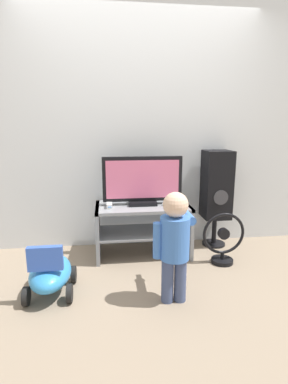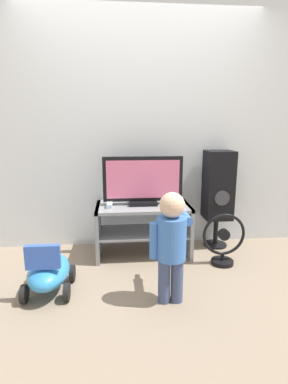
% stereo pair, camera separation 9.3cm
% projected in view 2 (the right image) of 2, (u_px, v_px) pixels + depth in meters
% --- Properties ---
extents(ground_plane, '(16.00, 16.00, 0.00)m').
position_uv_depth(ground_plane, '(145.00, 264.00, 2.92)').
color(ground_plane, gray).
extents(wall_back, '(10.00, 0.06, 2.60)m').
position_uv_depth(wall_back, '(140.00, 128.00, 3.20)').
color(wall_back, silver).
rests_on(wall_back, ground_plane).
extents(tv_stand, '(0.96, 0.51, 0.53)m').
position_uv_depth(tv_stand, '(143.00, 222.00, 3.09)').
color(tv_stand, gray).
rests_on(tv_stand, ground_plane).
extents(television, '(0.80, 0.20, 0.49)m').
position_uv_depth(television, '(143.00, 181.00, 3.02)').
color(television, black).
rests_on(television, tv_stand).
extents(game_console, '(0.05, 0.20, 0.04)m').
position_uv_depth(game_console, '(110.00, 204.00, 2.99)').
color(game_console, white).
rests_on(game_console, tv_stand).
extents(remote_primary, '(0.08, 0.13, 0.03)m').
position_uv_depth(remote_primary, '(167.00, 206.00, 2.97)').
color(remote_primary, white).
rests_on(remote_primary, tv_stand).
extents(child, '(0.33, 0.48, 0.86)m').
position_uv_depth(child, '(172.00, 239.00, 2.20)').
color(child, '#3F4C72').
rests_on(child, ground_plane).
extents(speaker_tower, '(0.29, 0.29, 1.06)m').
position_uv_depth(speaker_tower, '(218.00, 187.00, 3.23)').
color(speaker_tower, black).
rests_on(speaker_tower, ground_plane).
extents(floor_fan, '(0.42, 0.21, 0.51)m').
position_uv_depth(floor_fan, '(223.00, 242.00, 2.88)').
color(floor_fan, black).
rests_on(floor_fan, ground_plane).
extents(ride_on_toy, '(0.36, 0.55, 0.46)m').
position_uv_depth(ride_on_toy, '(49.00, 271.00, 2.40)').
color(ride_on_toy, '#338CD1').
rests_on(ride_on_toy, ground_plane).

